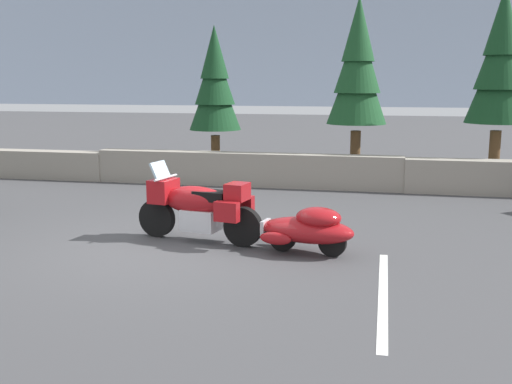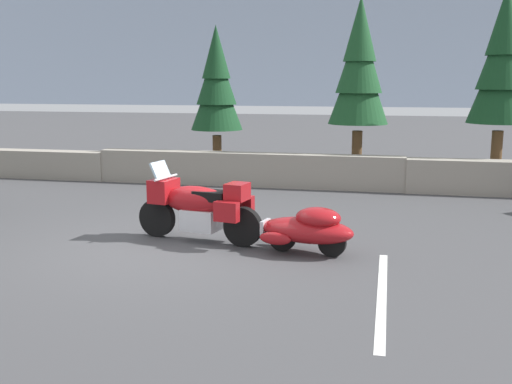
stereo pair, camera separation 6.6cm
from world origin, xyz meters
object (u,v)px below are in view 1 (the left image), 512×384
(touring_motorcycle, at_px, (198,205))
(pine_tree_tall, at_px, (501,62))
(pine_tree_secondary, at_px, (215,84))
(pine_tree_far_right, at_px, (358,68))
(car_shaped_trailer, at_px, (308,228))

(touring_motorcycle, height_order, pine_tree_tall, pine_tree_tall)
(pine_tree_secondary, bearing_deg, pine_tree_far_right, 0.48)
(car_shaped_trailer, height_order, pine_tree_far_right, pine_tree_far_right)
(car_shaped_trailer, xyz_separation_m, pine_tree_far_right, (0.38, 6.96, 2.62))
(car_shaped_trailer, bearing_deg, touring_motorcycle, 169.19)
(pine_tree_tall, height_order, pine_tree_far_right, pine_tree_tall)
(pine_tree_tall, bearing_deg, pine_tree_secondary, -179.05)
(pine_tree_secondary, relative_size, pine_tree_far_right, 0.86)
(touring_motorcycle, height_order, pine_tree_far_right, pine_tree_far_right)
(touring_motorcycle, bearing_deg, pine_tree_secondary, 103.31)
(touring_motorcycle, xyz_separation_m, car_shaped_trailer, (1.91, -0.37, -0.21))
(touring_motorcycle, relative_size, pine_tree_secondary, 0.55)
(touring_motorcycle, distance_m, pine_tree_tall, 9.20)
(touring_motorcycle, bearing_deg, pine_tree_far_right, 70.84)
(pine_tree_tall, bearing_deg, touring_motorcycle, -130.94)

